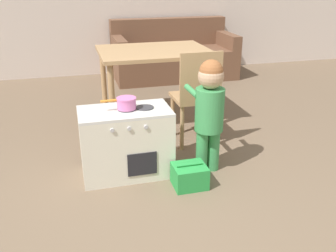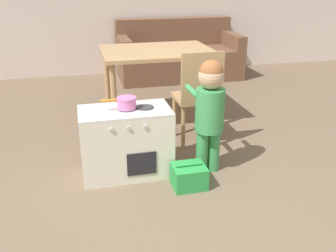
# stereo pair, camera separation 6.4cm
# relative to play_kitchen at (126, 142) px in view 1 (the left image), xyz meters

# --- Properties ---
(ground_plane) EXTENTS (16.00, 16.00, 0.00)m
(ground_plane) POSITION_rel_play_kitchen_xyz_m (0.13, -0.95, -0.26)
(ground_plane) COLOR brown
(play_kitchen) EXTENTS (0.67, 0.39, 0.53)m
(play_kitchen) POSITION_rel_play_kitchen_xyz_m (0.00, 0.00, 0.00)
(play_kitchen) COLOR silver
(play_kitchen) RESTS_ON ground_plane
(toy_pot) EXTENTS (0.26, 0.14, 0.08)m
(toy_pot) POSITION_rel_play_kitchen_xyz_m (0.01, 0.00, 0.32)
(toy_pot) COLOR pink
(toy_pot) RESTS_ON play_kitchen
(child_figure) EXTENTS (0.24, 0.37, 0.88)m
(child_figure) POSITION_rel_play_kitchen_xyz_m (0.62, -0.11, 0.29)
(child_figure) COLOR #3D9351
(child_figure) RESTS_ON ground_plane
(toy_basket) EXTENTS (0.24, 0.21, 0.18)m
(toy_basket) POSITION_rel_play_kitchen_xyz_m (0.41, -0.31, -0.18)
(toy_basket) COLOR green
(toy_basket) RESTS_ON ground_plane
(dining_table) EXTENTS (1.09, 0.84, 0.74)m
(dining_table) POSITION_rel_play_kitchen_xyz_m (0.48, 1.07, 0.38)
(dining_table) COLOR tan
(dining_table) RESTS_ON ground_plane
(dining_chair_near) EXTENTS (0.37, 0.37, 0.86)m
(dining_chair_near) POSITION_rel_play_kitchen_xyz_m (0.68, 0.38, 0.20)
(dining_chair_near) COLOR tan
(dining_chair_near) RESTS_ON ground_plane
(couch) EXTENTS (1.74, 0.84, 0.82)m
(couch) POSITION_rel_play_kitchen_xyz_m (1.14, 2.72, 0.04)
(couch) COLOR brown
(couch) RESTS_ON ground_plane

